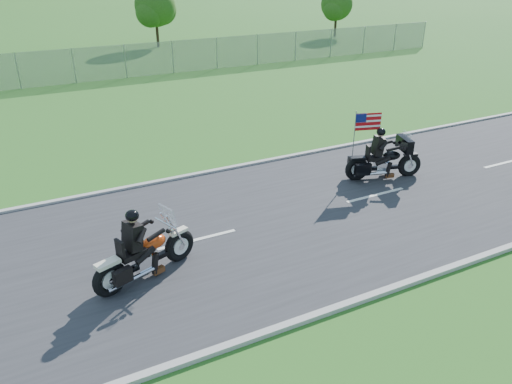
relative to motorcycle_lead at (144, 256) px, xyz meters
name	(u,v)px	position (x,y,z in m)	size (l,w,h in m)	color
ground	(263,224)	(3.67, 1.02, -0.59)	(420.00, 420.00, 0.00)	#25571B
road	(263,224)	(3.67, 1.02, -0.57)	(120.00, 8.00, 0.04)	#28282B
curb_north	(210,172)	(3.67, 5.07, -0.54)	(120.00, 0.18, 0.12)	#9E9B93
curb_south	(349,304)	(3.67, -3.03, -0.54)	(120.00, 0.18, 0.12)	#9E9B93
fence	(18,71)	(-1.33, 21.02, 0.41)	(60.00, 0.03, 2.00)	gray
tree_fence_near	(156,8)	(9.71, 31.05, 2.38)	(3.52, 3.28, 4.75)	#382316
tree_fence_far	(337,6)	(25.71, 29.05, 2.05)	(3.08, 2.87, 4.20)	#382316
motorcycle_lead	(144,256)	(0.00, 0.00, 0.00)	(2.71, 1.30, 1.89)	black
motorcycle_follow	(384,162)	(8.75, 2.02, 0.03)	(2.65, 1.24, 2.26)	black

